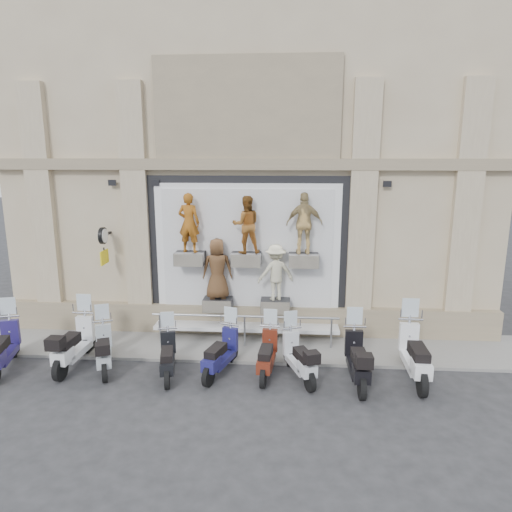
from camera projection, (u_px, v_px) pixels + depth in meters
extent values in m
plane|color=#2A2A2C|center=(236.00, 384.00, 10.36)|extent=(90.00, 90.00, 0.00)
cube|color=gray|center=(245.00, 345.00, 12.39)|extent=(16.00, 2.20, 0.08)
cube|color=black|center=(248.00, 254.00, 12.72)|extent=(5.60, 0.10, 4.30)
cube|color=white|center=(247.00, 254.00, 12.66)|extent=(5.10, 0.06, 3.90)
cube|color=white|center=(247.00, 254.00, 12.62)|extent=(4.70, 0.04, 3.60)
cube|color=white|center=(247.00, 326.00, 12.75)|extent=(5.10, 0.75, 0.10)
cube|color=#28282B|center=(190.00, 258.00, 12.48)|extent=(0.80, 0.50, 0.35)
imported|color=#AC5E17|center=(189.00, 223.00, 12.27)|extent=(0.63, 0.45, 1.61)
cube|color=#28282B|center=(246.00, 259.00, 12.38)|extent=(0.80, 0.50, 0.35)
imported|color=brown|center=(246.00, 225.00, 12.17)|extent=(0.86, 0.73, 1.54)
cube|color=#28282B|center=(304.00, 260.00, 12.27)|extent=(0.80, 0.50, 0.35)
imported|color=tan|center=(304.00, 223.00, 12.05)|extent=(0.98, 0.46, 1.64)
cube|color=#28282B|center=(218.00, 304.00, 12.71)|extent=(0.80, 0.50, 0.35)
imported|color=brown|center=(217.00, 269.00, 12.49)|extent=(0.90, 0.66, 1.69)
cube|color=#28282B|center=(275.00, 305.00, 12.60)|extent=(0.80, 0.50, 0.35)
imported|color=#EEE6BF|center=(276.00, 272.00, 12.40)|extent=(1.13, 0.86, 1.54)
cube|color=black|center=(107.00, 234.00, 12.63)|extent=(0.06, 0.56, 0.06)
cylinder|color=black|center=(103.00, 236.00, 12.37)|extent=(0.10, 0.46, 0.46)
cube|color=yellow|center=(104.00, 257.00, 12.50)|extent=(0.04, 0.50, 0.38)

